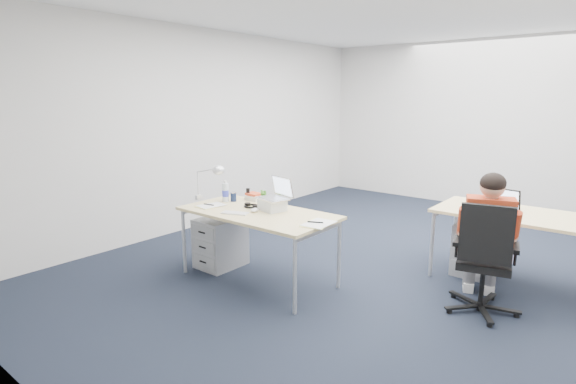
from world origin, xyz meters
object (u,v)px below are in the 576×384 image
(bear_figurine, at_px, (264,198))
(desk_lamp, at_px, (206,182))
(wireless_keyboard, at_px, (235,213))
(drawer_pedestal_far, at_px, (477,248))
(cordless_phone, at_px, (248,194))
(can_koozie, at_px, (233,197))
(dark_laptop, at_px, (499,200))
(desk_near, at_px, (258,216))
(computer_mouse, at_px, (255,210))
(office_chair, at_px, (482,281))
(sunglasses, at_px, (282,207))
(water_bottle, at_px, (225,191))
(silver_laptop, at_px, (272,194))
(drawer_pedestal_near, at_px, (221,242))
(headphones, at_px, (251,205))
(book_stack, at_px, (254,197))
(seated_person, at_px, (486,240))
(desk_far, at_px, (522,218))

(bear_figurine, height_order, desk_lamp, desk_lamp)
(wireless_keyboard, height_order, desk_lamp, desk_lamp)
(drawer_pedestal_far, xyz_separation_m, cordless_phone, (-2.12, -1.29, 0.52))
(can_koozie, bearing_deg, dark_laptop, 29.37)
(desk_near, bearing_deg, computer_mouse, -111.00)
(office_chair, height_order, computer_mouse, office_chair)
(drawer_pedestal_far, bearing_deg, sunglasses, -139.32)
(can_koozie, bearing_deg, water_bottle, -136.53)
(sunglasses, bearing_deg, silver_laptop, -115.27)
(drawer_pedestal_near, height_order, drawer_pedestal_far, same)
(water_bottle, xyz_separation_m, cordless_phone, (0.14, 0.21, -0.05))
(drawer_pedestal_near, relative_size, headphones, 2.69)
(desk_near, xyz_separation_m, water_bottle, (-0.58, 0.11, 0.16))
(desk_near, bearing_deg, desk_lamp, -178.60)
(desk_near, relative_size, desk_lamp, 3.65)
(desk_near, xyz_separation_m, wireless_keyboard, (-0.12, -0.20, 0.05))
(headphones, relative_size, bear_figurine, 1.22)
(wireless_keyboard, relative_size, headphones, 1.29)
(desk_near, bearing_deg, water_bottle, 169.58)
(book_stack, distance_m, cordless_phone, 0.07)
(seated_person, xyz_separation_m, desk_lamp, (-2.70, -0.89, 0.34))
(drawer_pedestal_near, distance_m, sunglasses, 0.88)
(drawer_pedestal_near, xyz_separation_m, bear_figurine, (0.48, 0.19, 0.54))
(seated_person, relative_size, bear_figurine, 7.32)
(computer_mouse, xyz_separation_m, desk_lamp, (-0.74, 0.01, 0.20))
(desk_far, height_order, office_chair, office_chair)
(can_koozie, height_order, desk_lamp, desk_lamp)
(bear_figurine, height_order, dark_laptop, dark_laptop)
(drawer_pedestal_near, xyz_separation_m, book_stack, (0.22, 0.32, 0.50))
(silver_laptop, relative_size, dark_laptop, 1.02)
(desk_far, distance_m, can_koozie, 2.96)
(water_bottle, bearing_deg, office_chair, 13.05)
(desk_lamp, relative_size, dark_laptop, 1.35)
(can_koozie, height_order, book_stack, can_koozie)
(seated_person, relative_size, silver_laptop, 3.70)
(headphones, distance_m, dark_laptop, 2.50)
(desk_far, xyz_separation_m, dark_laptop, (-0.21, -0.06, 0.17))
(water_bottle, distance_m, desk_lamp, 0.24)
(computer_mouse, xyz_separation_m, bear_figurine, (-0.11, 0.26, 0.06))
(drawer_pedestal_far, xyz_separation_m, sunglasses, (-1.58, -1.36, 0.47))
(desk_near, relative_size, drawer_pedestal_far, 2.91)
(desk_far, distance_m, computer_mouse, 2.65)
(desk_far, distance_m, drawer_pedestal_near, 3.13)
(water_bottle, bearing_deg, desk_lamp, -144.40)
(silver_laptop, relative_size, headphones, 1.63)
(wireless_keyboard, distance_m, computer_mouse, 0.20)
(desk_lamp, distance_m, dark_laptop, 3.04)
(headphones, xyz_separation_m, water_bottle, (-0.40, 0.01, 0.10))
(can_koozie, distance_m, desk_lamp, 0.34)
(silver_laptop, bearing_deg, drawer_pedestal_far, 56.35)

